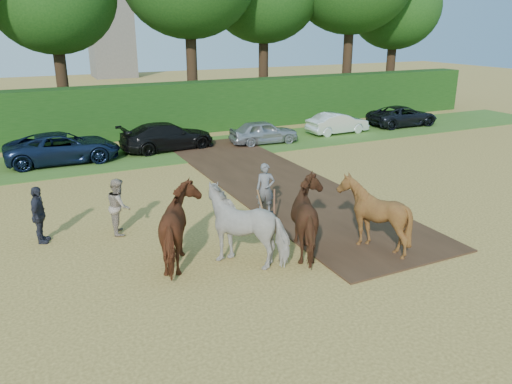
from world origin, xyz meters
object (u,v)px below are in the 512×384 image
parked_cars (233,132)px  spectator_near (119,206)px  plough_team (281,220)px  spectator_far (39,215)px

parked_cars → spectator_near: bearing=-129.7°
spectator_near → plough_team: 5.25m
plough_team → parked_cars: bearing=72.2°
plough_team → parked_cars: plough_team is taller
spectator_near → spectator_far: 2.33m
spectator_far → plough_team: size_ratio=0.24×
spectator_near → spectator_far: (-2.31, 0.27, -0.01)m
spectator_far → plough_team: (6.12, -3.88, 0.17)m
plough_team → spectator_far: bearing=147.6°
plough_team → parked_cars: 14.07m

